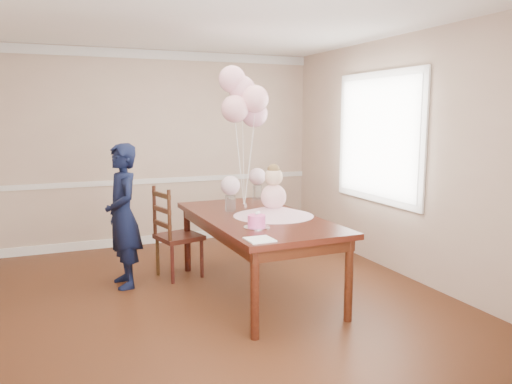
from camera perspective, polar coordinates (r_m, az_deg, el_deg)
name	(u,v)px	position (r m, az deg, el deg)	size (l,w,h in m)	color
floor	(215,302)	(5.04, -4.67, -12.37)	(4.50, 5.00, 0.00)	#381B0E
ceiling	(212,16)	(4.78, -5.10, 19.39)	(4.50, 5.00, 0.02)	white
wall_back	(159,149)	(7.14, -10.97, 4.88)	(4.50, 0.02, 2.70)	tan
wall_front	(370,213)	(2.48, 12.87, -2.31)	(4.50, 0.02, 2.70)	tan
wall_right	(407,157)	(5.81, 16.83, 3.80)	(0.02, 5.00, 2.70)	tan
chair_rail_trim	(161,181)	(7.18, -10.85, 1.29)	(4.50, 0.02, 0.07)	white
crown_molding	(157,55)	(7.16, -11.27, 15.15)	(4.50, 0.02, 0.12)	silver
baseboard_trim	(162,238)	(7.33, -10.66, -5.23)	(4.50, 0.02, 0.12)	white
window_frame	(378,138)	(6.18, 13.82, 6.06)	(0.02, 1.66, 1.56)	white
window_blinds	(377,138)	(6.17, 13.68, 6.06)	(0.01, 1.50, 1.40)	white
dining_table_top	(257,218)	(5.06, 0.09, -3.05)	(1.08, 2.15, 0.05)	black
table_apron	(257,226)	(5.07, 0.09, -3.94)	(0.97, 2.04, 0.11)	black
table_leg_fl	(255,295)	(4.12, -0.13, -11.68)	(0.08, 0.08, 0.75)	black
table_leg_fr	(349,280)	(4.54, 10.56, -9.88)	(0.08, 0.08, 0.75)	black
table_leg_bl	(187,240)	(5.91, -7.85, -5.40)	(0.08, 0.08, 0.75)	black
table_leg_br	(258,232)	(6.21, 0.22, -4.63)	(0.08, 0.08, 0.75)	black
baby_skirt	(273,210)	(5.06, 2.01, -2.11)	(0.82, 0.82, 0.11)	#DDA3B9
baby_torso	(274,197)	(5.03, 2.01, -0.55)	(0.26, 0.26, 0.26)	#FFA1D0
baby_head	(274,177)	(5.01, 2.03, 1.76)	(0.18, 0.18, 0.18)	beige
baby_hair	(274,170)	(5.00, 2.03, 2.49)	(0.13, 0.13, 0.13)	brown
cake_platter	(257,227)	(4.53, 0.06, -4.04)	(0.24, 0.24, 0.01)	silver
birthday_cake	(257,221)	(4.52, 0.06, -3.32)	(0.16, 0.16, 0.11)	#FF50AC
cake_flower_a	(257,213)	(4.51, 0.06, -2.45)	(0.03, 0.03, 0.03)	silver
cake_flower_b	(259,213)	(4.54, 0.32, -2.37)	(0.03, 0.03, 0.03)	white
rose_vase_near	(230,204)	(5.27, -2.94, -1.32)	(0.11, 0.11, 0.17)	silver
roses_near	(230,185)	(5.24, -2.95, 0.76)	(0.20, 0.20, 0.20)	beige
rose_vase_far	(257,192)	(6.02, 0.14, -0.03)	(0.11, 0.11, 0.17)	white
roses_far	(257,176)	(6.00, 0.14, 1.80)	(0.20, 0.20, 0.20)	silver
napkin	(260,240)	(4.09, 0.42, -5.45)	(0.22, 0.22, 0.01)	white
balloon_weight	(244,205)	(5.63, -1.34, -1.44)	(0.04, 0.04, 0.02)	white
balloon_a	(235,109)	(5.50, -2.43, 9.47)	(0.30, 0.30, 0.30)	#ECA7B4
balloon_b	(255,99)	(5.53, -0.12, 10.59)	(0.30, 0.30, 0.30)	#FDB3C1
balloon_c	(242,89)	(5.65, -1.60, 11.64)	(0.30, 0.30, 0.30)	#DE9DB2
balloon_d	(232,79)	(5.64, -2.73, 12.74)	(0.30, 0.30, 0.30)	#ECA7BC
balloon_e	(254,114)	(5.68, -0.19, 8.91)	(0.30, 0.30, 0.30)	#E9A5C0
balloon_ribbon_a	(240,165)	(5.54, -1.87, 3.12)	(0.00, 0.00, 0.90)	white
balloon_ribbon_b	(250,160)	(5.55, -0.74, 3.69)	(0.00, 0.00, 1.01)	white
balloon_ribbon_c	(243,155)	(5.61, -1.47, 4.29)	(0.00, 0.00, 1.12)	white
balloon_ribbon_d	(238,150)	(5.59, -2.02, 4.83)	(0.00, 0.00, 1.23)	silver
balloon_ribbon_e	(249,166)	(5.64, -0.76, 2.94)	(0.00, 0.00, 0.85)	white
dining_chair_seat	(179,237)	(5.71, -8.79, -5.10)	(0.45, 0.45, 0.05)	#3A1610
chair_leg_fl	(172,264)	(5.53, -9.53, -8.14)	(0.04, 0.04, 0.44)	#37120F
chair_leg_fr	(202,258)	(5.70, -6.22, -7.56)	(0.04, 0.04, 0.44)	#34120E
chair_leg_bl	(158,257)	(5.85, -11.18, -7.25)	(0.04, 0.04, 0.44)	#351F0E
chair_leg_br	(186,251)	(6.01, -8.00, -6.73)	(0.04, 0.04, 0.44)	#39120F
chair_back_post_l	(169,216)	(5.39, -9.87, -2.73)	(0.04, 0.04, 0.57)	#331A0E
chair_back_post_r	(155,211)	(5.72, -11.52, -2.12)	(0.04, 0.04, 0.57)	black
chair_slat_low	(162,224)	(5.58, -10.68, -3.65)	(0.03, 0.41, 0.05)	#3E1F11
chair_slat_mid	(162,210)	(5.55, -10.73, -2.00)	(0.03, 0.41, 0.05)	#3D1D10
chair_slat_top	(161,195)	(5.52, -10.78, -0.34)	(0.03, 0.41, 0.05)	#3B2210
woman	(123,216)	(5.45, -14.96, -2.65)	(0.56, 0.37, 1.53)	black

